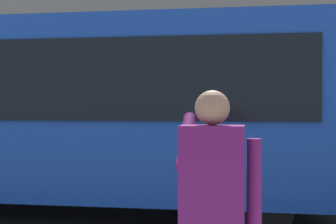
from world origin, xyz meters
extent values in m
plane|color=#2B2B2D|center=(0.00, 0.00, 0.00)|extent=(60.00, 60.00, 0.00)
cube|color=#1947AD|center=(2.23, 0.21, 1.70)|extent=(9.00, 2.50, 2.60)
cube|color=black|center=(2.23, 1.47, 2.10)|extent=(7.60, 0.06, 1.10)
cylinder|color=black|center=(-0.77, -0.89, 0.50)|extent=(1.00, 0.28, 1.00)
cylinder|color=black|center=(-0.77, 1.31, 0.50)|extent=(1.00, 0.28, 1.00)
cube|color=#6B1960|center=(-0.43, 4.63, 1.30)|extent=(0.40, 0.24, 0.66)
sphere|color=#A87A5B|center=(-0.43, 4.63, 1.74)|extent=(0.22, 0.22, 0.22)
cylinder|color=#6B1960|center=(-0.69, 4.63, 1.26)|extent=(0.09, 0.09, 0.58)
cylinder|color=#6B1960|center=(-0.25, 4.47, 1.52)|extent=(0.09, 0.48, 0.37)
cube|color=black|center=(-0.33, 4.33, 1.72)|extent=(0.07, 0.01, 0.14)
camera|label=1|loc=(-0.62, 7.64, 1.76)|focal=51.65mm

